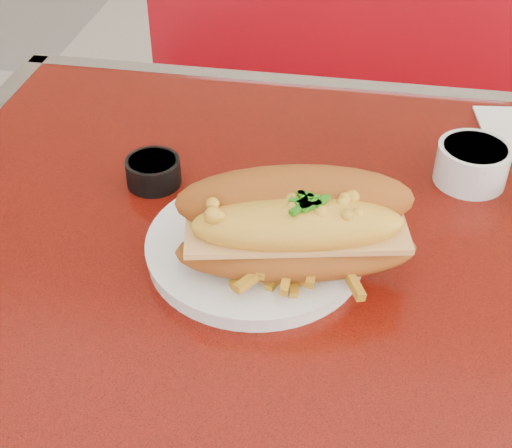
% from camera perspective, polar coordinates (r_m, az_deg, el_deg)
% --- Properties ---
extents(diner_table, '(1.23, 0.83, 0.77)m').
position_cam_1_polar(diner_table, '(0.88, 11.44, -11.34)').
color(diner_table, '#B5190B').
rests_on(diner_table, ground).
extents(booth_bench_far, '(1.20, 0.51, 0.90)m').
position_cam_1_polar(booth_bench_far, '(1.70, 10.58, 2.44)').
color(booth_bench_far, maroon).
rests_on(booth_bench_far, ground).
extents(dinner_plate, '(0.29, 0.29, 0.02)m').
position_cam_1_polar(dinner_plate, '(0.76, 0.00, -1.79)').
color(dinner_plate, white).
rests_on(dinner_plate, diner_table).
extents(mac_hoagie, '(0.26, 0.16, 0.11)m').
position_cam_1_polar(mac_hoagie, '(0.71, 3.23, -0.06)').
color(mac_hoagie, '#A1531A').
rests_on(mac_hoagie, dinner_plate).
extents(fries_pile, '(0.14, 0.13, 0.03)m').
position_cam_1_polar(fries_pile, '(0.72, 3.60, -2.26)').
color(fries_pile, gold).
rests_on(fries_pile, dinner_plate).
extents(fork, '(0.05, 0.14, 0.00)m').
position_cam_1_polar(fork, '(0.76, 4.11, -1.35)').
color(fork, silver).
rests_on(fork, dinner_plate).
extents(gravy_ramekin, '(0.10, 0.10, 0.05)m').
position_cam_1_polar(gravy_ramekin, '(0.90, 16.91, 4.71)').
color(gravy_ramekin, white).
rests_on(gravy_ramekin, diner_table).
extents(sauce_cup_left, '(0.08, 0.08, 0.03)m').
position_cam_1_polar(sauce_cup_left, '(0.87, -8.22, 4.26)').
color(sauce_cup_left, black).
rests_on(sauce_cup_left, diner_table).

